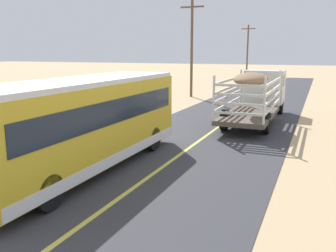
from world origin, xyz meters
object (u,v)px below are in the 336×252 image
object	(u,v)px
power_pole_far	(248,50)
power_pole_mid	(192,46)
boulder_mid_field	(53,89)
bus	(84,122)
livestock_truck	(260,90)

from	to	relation	value
power_pole_far	power_pole_mid	bearing A→B (deg)	-90.00
boulder_mid_field	bus	bearing A→B (deg)	-47.55
power_pole_mid	boulder_mid_field	world-z (taller)	power_pole_mid
bus	boulder_mid_field	distance (m)	24.46
livestock_truck	power_pole_far	xyz separation A→B (m)	(-7.66, 36.21, 2.64)
bus	power_pole_mid	size ratio (longest dim) A/B	1.15
power_pole_mid	bus	bearing A→B (deg)	-80.52
livestock_truck	boulder_mid_field	size ratio (longest dim) A/B	7.36
livestock_truck	power_pole_mid	distance (m)	12.18
power_pole_mid	power_pole_far	bearing A→B (deg)	90.00
livestock_truck	bus	world-z (taller)	bus
bus	power_pole_far	distance (m)	49.36
boulder_mid_field	power_pole_mid	bearing A→B (deg)	17.05
power_pole_mid	power_pole_far	xyz separation A→B (m)	(0.00, 27.18, -0.20)
power_pole_mid	boulder_mid_field	distance (m)	14.03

